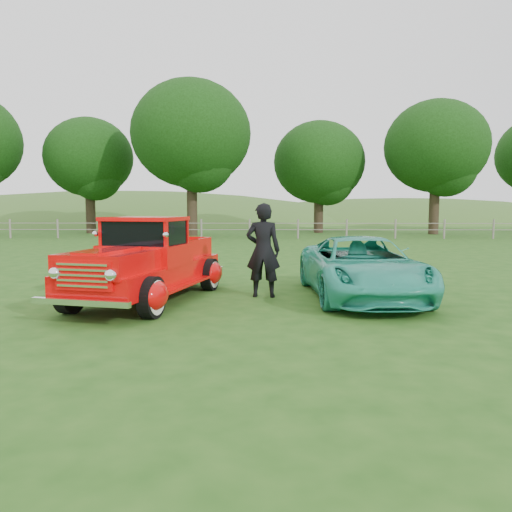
{
  "coord_description": "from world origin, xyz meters",
  "views": [
    {
      "loc": [
        0.98,
        -8.89,
        2.0
      ],
      "look_at": [
        0.79,
        1.2,
        0.99
      ],
      "focal_mm": 35.0,
      "sensor_mm": 36.0,
      "label": 1
    }
  ],
  "objects_px": {
    "red_pickup": "(147,263)",
    "man": "(263,250)",
    "tree_near_east": "(319,163)",
    "tree_near_west": "(191,134)",
    "teal_sedan": "(362,268)",
    "tree_mid_east": "(436,147)",
    "tree_mid_west": "(89,158)"
  },
  "relations": [
    {
      "from": "tree_near_west",
      "to": "tree_near_east",
      "type": "bearing_deg",
      "value": 23.96
    },
    {
      "from": "tree_near_west",
      "to": "tree_mid_east",
      "type": "xyz_separation_m",
      "value": [
        17.0,
        2.0,
        -0.62
      ]
    },
    {
      "from": "tree_near_west",
      "to": "tree_mid_east",
      "type": "bearing_deg",
      "value": 6.71
    },
    {
      "from": "tree_mid_east",
      "to": "red_pickup",
      "type": "xyz_separation_m",
      "value": [
        -14.51,
        -25.5,
        -5.38
      ]
    },
    {
      "from": "teal_sedan",
      "to": "tree_mid_east",
      "type": "bearing_deg",
      "value": 65.39
    },
    {
      "from": "tree_near_east",
      "to": "tree_mid_east",
      "type": "distance_m",
      "value": 8.3
    },
    {
      "from": "tree_mid_west",
      "to": "tree_mid_east",
      "type": "distance_m",
      "value": 25.03
    },
    {
      "from": "tree_near_west",
      "to": "man",
      "type": "bearing_deg",
      "value": -77.91
    },
    {
      "from": "tree_near_west",
      "to": "red_pickup",
      "type": "relative_size",
      "value": 1.98
    },
    {
      "from": "tree_mid_west",
      "to": "man",
      "type": "bearing_deg",
      "value": -63.56
    },
    {
      "from": "tree_mid_west",
      "to": "teal_sedan",
      "type": "height_order",
      "value": "tree_mid_west"
    },
    {
      "from": "tree_mid_west",
      "to": "teal_sedan",
      "type": "bearing_deg",
      "value": -59.95
    },
    {
      "from": "tree_near_west",
      "to": "tree_near_east",
      "type": "height_order",
      "value": "tree_near_west"
    },
    {
      "from": "red_pickup",
      "to": "man",
      "type": "height_order",
      "value": "man"
    },
    {
      "from": "tree_mid_east",
      "to": "teal_sedan",
      "type": "relative_size",
      "value": 1.97
    },
    {
      "from": "tree_mid_west",
      "to": "teal_sedan",
      "type": "distance_m",
      "value": 30.51
    },
    {
      "from": "tree_near_west",
      "to": "tree_mid_east",
      "type": "relative_size",
      "value": 1.1
    },
    {
      "from": "red_pickup",
      "to": "teal_sedan",
      "type": "relative_size",
      "value": 1.09
    },
    {
      "from": "tree_near_west",
      "to": "man",
      "type": "xyz_separation_m",
      "value": [
        4.93,
        -23.0,
        -5.76
      ]
    },
    {
      "from": "tree_mid_west",
      "to": "tree_near_east",
      "type": "relative_size",
      "value": 1.02
    },
    {
      "from": "teal_sedan",
      "to": "man",
      "type": "relative_size",
      "value": 2.32
    },
    {
      "from": "tree_mid_west",
      "to": "tree_mid_east",
      "type": "relative_size",
      "value": 0.9
    },
    {
      "from": "tree_near_east",
      "to": "teal_sedan",
      "type": "distance_m",
      "value": 27.52
    },
    {
      "from": "red_pickup",
      "to": "man",
      "type": "xyz_separation_m",
      "value": [
        2.44,
        0.5,
        0.24
      ]
    },
    {
      "from": "teal_sedan",
      "to": "man",
      "type": "xyz_separation_m",
      "value": [
        -2.15,
        0.06,
        0.37
      ]
    },
    {
      "from": "tree_mid_east",
      "to": "red_pickup",
      "type": "bearing_deg",
      "value": -119.64
    },
    {
      "from": "tree_near_east",
      "to": "man",
      "type": "bearing_deg",
      "value": -98.57
    },
    {
      "from": "tree_near_east",
      "to": "man",
      "type": "distance_m",
      "value": 27.63
    },
    {
      "from": "tree_mid_west",
      "to": "tree_near_east",
      "type": "height_order",
      "value": "tree_mid_west"
    },
    {
      "from": "red_pickup",
      "to": "man",
      "type": "relative_size",
      "value": 2.54
    },
    {
      "from": "tree_near_east",
      "to": "teal_sedan",
      "type": "xyz_separation_m",
      "value": [
        -1.92,
        -27.06,
        -4.58
      ]
    },
    {
      "from": "tree_near_west",
      "to": "teal_sedan",
      "type": "distance_m",
      "value": 24.89
    }
  ]
}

